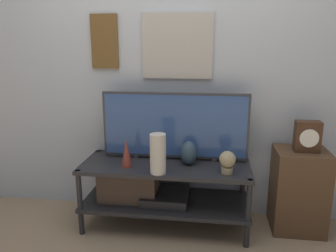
% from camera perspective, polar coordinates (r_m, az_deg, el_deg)
% --- Properties ---
extents(ground_plane, '(12.00, 12.00, 0.00)m').
position_cam_1_polar(ground_plane, '(2.55, -1.42, -20.04)').
color(ground_plane, '#997F60').
extents(wall_back, '(6.40, 0.08, 2.70)m').
position_cam_1_polar(wall_back, '(2.72, 0.34, 12.50)').
color(wall_back, '#B2BCC6').
rests_on(wall_back, ground_plane).
extents(media_console, '(1.31, 0.52, 0.52)m').
position_cam_1_polar(media_console, '(2.66, -2.75, -10.35)').
color(media_console, '#232326').
rests_on(media_console, ground_plane).
extents(television, '(1.16, 0.05, 0.54)m').
position_cam_1_polar(television, '(2.59, 1.16, 0.08)').
color(television, '#333338').
rests_on(television, media_console).
extents(vase_urn_stoneware, '(0.13, 0.13, 0.19)m').
position_cam_1_polar(vase_urn_stoneware, '(2.53, 3.62, -4.71)').
color(vase_urn_stoneware, '#2D4251').
rests_on(vase_urn_stoneware, media_console).
extents(vase_tall_ceramic, '(0.12, 0.12, 0.29)m').
position_cam_1_polar(vase_tall_ceramic, '(2.35, -1.77, -4.86)').
color(vase_tall_ceramic, beige).
rests_on(vase_tall_ceramic, media_console).
extents(vase_slim_bronze, '(0.08, 0.08, 0.21)m').
position_cam_1_polar(vase_slim_bronze, '(2.51, -7.23, -4.70)').
color(vase_slim_bronze, brown).
rests_on(vase_slim_bronze, media_console).
extents(decorative_bust, '(0.12, 0.12, 0.17)m').
position_cam_1_polar(decorative_bust, '(2.39, 10.31, -6.01)').
color(decorative_bust, tan).
rests_on(decorative_bust, media_console).
extents(side_table, '(0.39, 0.35, 0.65)m').
position_cam_1_polar(side_table, '(2.79, 21.76, -10.34)').
color(side_table, '#513823').
rests_on(side_table, ground_plane).
extents(mantel_clock, '(0.18, 0.11, 0.23)m').
position_cam_1_polar(mantel_clock, '(2.64, 23.10, -1.68)').
color(mantel_clock, '#422819').
rests_on(mantel_clock, side_table).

